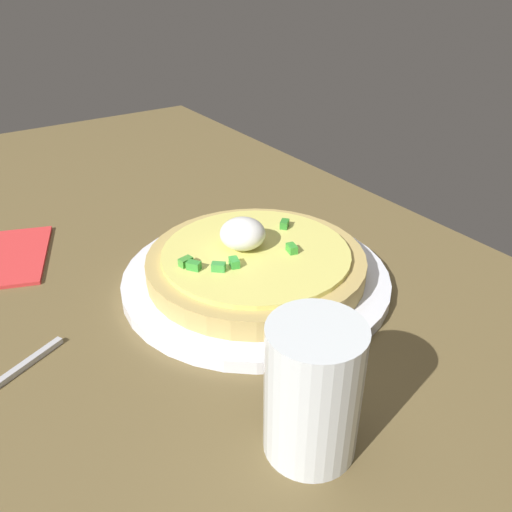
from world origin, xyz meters
The scene contains 4 objects.
dining_table centered at (0.00, 0.00, 1.63)cm, with size 126.09×65.85×3.27cm, color brown.
plate centered at (-7.03, -5.98, 3.89)cm, with size 27.28×27.28×1.25cm, color white.
pizza centered at (-6.96, -5.93, 5.92)cm, with size 22.14×22.14×5.71cm.
cup_near centered at (-26.10, 2.45, 8.08)cm, with size 6.42×6.42×10.12cm.
Camera 1 is at (-44.63, 19.41, 32.90)cm, focal length 36.57 mm.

